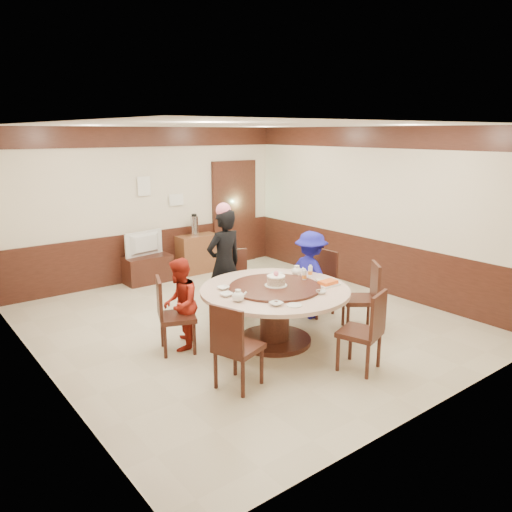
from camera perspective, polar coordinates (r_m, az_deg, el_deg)
room at (r=7.04m, az=-1.24°, el=0.58°), size 6.00×6.04×2.84m
banquet_table at (r=6.53m, az=2.16°, el=-5.51°), size 1.94×1.94×0.78m
chair_0 at (r=7.68m, az=7.05°, el=-4.36°), size 0.47×0.46×0.97m
chair_1 at (r=7.64m, az=-2.14°, el=-4.38°), size 0.56×0.57×0.97m
chair_2 at (r=6.44m, az=-9.14°, el=-8.14°), size 0.58×0.57×0.97m
chair_3 at (r=5.52m, az=-2.13°, el=-11.88°), size 0.56×0.56×0.97m
chair_4 at (r=6.01m, az=11.90°, el=-9.93°), size 0.56×0.56×0.97m
chair_5 at (r=7.14m, az=11.84°, el=-6.01°), size 0.62×0.62×0.97m
person_standing at (r=7.37m, az=-3.64°, el=-0.91°), size 0.61×0.42×1.64m
person_red at (r=6.42m, az=-8.69°, el=-5.45°), size 0.70×0.73×1.18m
person_blue at (r=7.44m, az=6.28°, el=-2.14°), size 0.53×0.87×1.31m
birthday_cake at (r=6.44m, az=2.30°, el=-2.83°), size 0.29×0.29×0.20m
teapot_left at (r=5.95m, az=-2.06°, el=-4.64°), size 0.17×0.15×0.13m
teapot_right at (r=7.02m, az=4.69°, el=-1.77°), size 0.17×0.15×0.13m
bowl_0 at (r=6.42m, az=-3.77°, el=-3.66°), size 0.15×0.15×0.04m
bowl_1 at (r=6.29m, az=7.43°, el=-4.12°), size 0.13×0.13×0.04m
bowl_2 at (r=5.83m, az=2.31°, el=-5.47°), size 0.15×0.15×0.04m
bowl_3 at (r=6.73m, az=7.41°, el=-2.86°), size 0.14×0.14×0.04m
bowl_4 at (r=6.16m, az=-3.40°, el=-4.42°), size 0.16×0.16×0.04m
saucer_near at (r=5.84m, az=4.39°, el=-5.63°), size 0.18×0.18×0.01m
saucer_far at (r=7.10m, az=2.38°, el=-2.00°), size 0.18×0.18×0.01m
shrimp_platter at (r=6.64m, az=8.23°, el=-3.09°), size 0.30×0.20×0.06m
bottle_0 at (r=6.74m, az=5.55°, el=-2.28°), size 0.06×0.06×0.16m
bottle_1 at (r=6.94m, az=6.22°, el=-1.82°), size 0.06×0.06×0.16m
tv_stand at (r=9.42m, az=-12.27°, el=-1.47°), size 0.85×0.45×0.50m
television at (r=9.31m, az=-12.42°, el=1.36°), size 0.79×0.23×0.45m
side_cabinet at (r=9.91m, az=-6.72°, el=0.27°), size 0.80×0.40×0.75m
thermos at (r=9.77m, az=-7.06°, el=3.45°), size 0.15×0.15×0.38m
notice_left at (r=9.38m, az=-12.66°, el=7.79°), size 0.25×0.00×0.35m
notice_right at (r=9.70m, az=-9.08°, el=6.37°), size 0.30×0.00×0.22m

